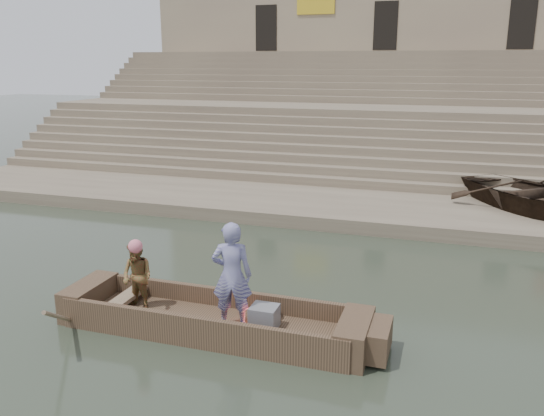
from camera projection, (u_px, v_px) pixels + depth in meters
The scene contains 12 objects.
ground at pixel (320, 334), 9.79m from camera, with size 120.00×120.00×0.00m, color #2A3326.
lower_landing at pixel (379, 211), 17.10m from camera, with size 32.00×4.00×0.40m, color gray.
mid_landing at pixel (403, 141), 23.69m from camera, with size 32.00×3.00×2.80m, color gray.
upper_landing at pixel (416, 101), 29.83m from camera, with size 32.00×3.00×5.20m, color gray.
ghat_steps at pixel (407, 127), 25.15m from camera, with size 32.00×11.00×5.20m.
building_wall at pixel (424, 45), 32.73m from camera, with size 32.00×5.07×11.20m.
main_rowboat at pixel (212, 325), 9.89m from camera, with size 5.00×1.30×0.22m, color brown.
rowboat_trim at pixel (222, 317), 9.77m from camera, with size 6.04×2.63×1.95m.
standing_man at pixel (232, 275), 9.40m from camera, with size 0.69×0.45×1.88m, color navy.
rowing_man at pixel (137, 277), 10.13m from camera, with size 0.62×0.49×1.28m, color #27762C.
television at pixel (264, 317), 9.52m from camera, with size 0.46×0.42×0.40m.
beached_rowboat at pixel (532, 194), 16.34m from camera, with size 3.38×4.74×0.98m, color #2D2116.
Camera 1 is at (1.93, -8.72, 4.67)m, focal length 36.61 mm.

